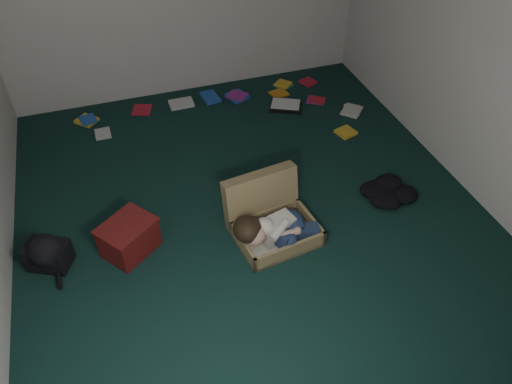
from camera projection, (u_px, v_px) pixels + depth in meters
floor at (251, 210)px, 4.45m from camera, size 4.50×4.50×0.00m
wall_front at (424, 348)px, 1.99m from camera, size 4.50×0.00×4.50m
wall_right at (483, 41)px, 4.06m from camera, size 0.00×4.50×4.50m
suitcase at (270, 218)px, 4.18m from camera, size 0.74×0.72×0.48m
person at (275, 229)px, 4.02m from camera, size 0.73×0.35×0.30m
maroon_bin at (129, 238)px, 4.00m from camera, size 0.54×0.52×0.29m
backpack at (48, 254)px, 3.91m from camera, size 0.50×0.46×0.24m
clothing_pile at (386, 191)px, 4.55m from camera, size 0.49×0.44×0.13m
paper_tray at (286, 106)px, 5.70m from camera, size 0.44×0.40×0.05m
book_scatter at (238, 105)px, 5.73m from camera, size 3.07×1.42×0.02m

